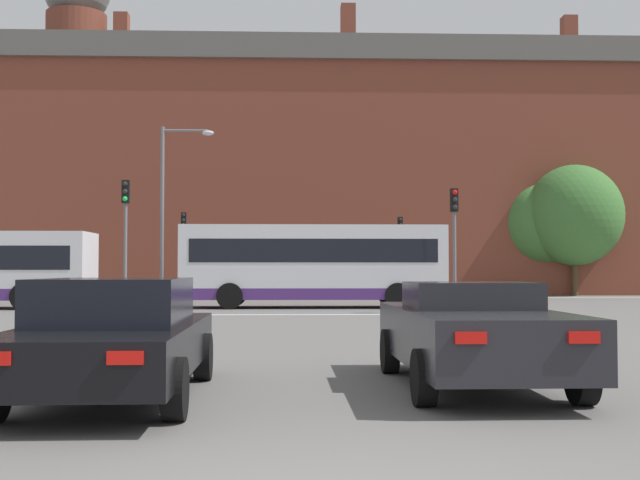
{
  "coord_description": "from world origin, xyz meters",
  "views": [
    {
      "loc": [
        -0.21,
        -4.84,
        1.52
      ],
      "look_at": [
        0.87,
        25.52,
        2.62
      ],
      "focal_mm": 45.0,
      "sensor_mm": 36.0,
      "label": 1
    }
  ],
  "objects_px": {
    "car_saloon_left": "(115,337)",
    "pedestrian_waiting": "(214,277)",
    "car_roadster_right": "(473,332)",
    "traffic_light_far_left": "(184,241)",
    "traffic_light_near_right": "(454,229)",
    "pedestrian_walking_east": "(257,281)",
    "traffic_light_far_right": "(400,244)",
    "bus_crossing_lead": "(313,264)",
    "street_lamp_junction": "(171,196)",
    "traffic_light_near_left": "(125,224)"
  },
  "relations": [
    {
      "from": "bus_crossing_lead",
      "to": "traffic_light_far_left",
      "type": "distance_m",
      "value": 11.59
    },
    {
      "from": "traffic_light_near_right",
      "to": "traffic_light_far_left",
      "type": "xyz_separation_m",
      "value": [
        -11.12,
        13.98,
        0.08
      ]
    },
    {
      "from": "car_roadster_right",
      "to": "street_lamp_junction",
      "type": "xyz_separation_m",
      "value": [
        -7.41,
        23.47,
        3.88
      ]
    },
    {
      "from": "pedestrian_waiting",
      "to": "pedestrian_walking_east",
      "type": "height_order",
      "value": "pedestrian_waiting"
    },
    {
      "from": "street_lamp_junction",
      "to": "traffic_light_near_left",
      "type": "bearing_deg",
      "value": -96.35
    },
    {
      "from": "traffic_light_far_right",
      "to": "pedestrian_waiting",
      "type": "height_order",
      "value": "traffic_light_far_right"
    },
    {
      "from": "traffic_light_near_left",
      "to": "pedestrian_waiting",
      "type": "height_order",
      "value": "traffic_light_near_left"
    },
    {
      "from": "car_saloon_left",
      "to": "traffic_light_near_right",
      "type": "distance_m",
      "value": 19.41
    },
    {
      "from": "car_saloon_left",
      "to": "bus_crossing_lead",
      "type": "xyz_separation_m",
      "value": [
        2.93,
        22.09,
        1.01
      ]
    },
    {
      "from": "pedestrian_walking_east",
      "to": "traffic_light_near_right",
      "type": "bearing_deg",
      "value": 8.29
    },
    {
      "from": "car_saloon_left",
      "to": "traffic_light_near_left",
      "type": "bearing_deg",
      "value": 100.47
    },
    {
      "from": "traffic_light_near_left",
      "to": "pedestrian_walking_east",
      "type": "bearing_deg",
      "value": 74.62
    },
    {
      "from": "traffic_light_near_left",
      "to": "car_roadster_right",
      "type": "bearing_deg",
      "value": -65.25
    },
    {
      "from": "bus_crossing_lead",
      "to": "traffic_light_far_left",
      "type": "height_order",
      "value": "traffic_light_far_left"
    },
    {
      "from": "car_roadster_right",
      "to": "traffic_light_near_left",
      "type": "height_order",
      "value": "traffic_light_near_left"
    },
    {
      "from": "pedestrian_waiting",
      "to": "bus_crossing_lead",
      "type": "bearing_deg",
      "value": 30.26
    },
    {
      "from": "bus_crossing_lead",
      "to": "traffic_light_far_right",
      "type": "bearing_deg",
      "value": -26.01
    },
    {
      "from": "car_saloon_left",
      "to": "bus_crossing_lead",
      "type": "bearing_deg",
      "value": 81.59
    },
    {
      "from": "car_roadster_right",
      "to": "traffic_light_far_left",
      "type": "xyz_separation_m",
      "value": [
        -7.88,
        30.92,
        2.26
      ]
    },
    {
      "from": "traffic_light_far_left",
      "to": "car_roadster_right",
      "type": "bearing_deg",
      "value": -75.71
    },
    {
      "from": "traffic_light_near_right",
      "to": "pedestrian_walking_east",
      "type": "height_order",
      "value": "traffic_light_near_right"
    },
    {
      "from": "traffic_light_near_right",
      "to": "traffic_light_far_right",
      "type": "xyz_separation_m",
      "value": [
        0.07,
        14.24,
        -0.03
      ]
    },
    {
      "from": "traffic_light_far_left",
      "to": "traffic_light_far_right",
      "type": "bearing_deg",
      "value": 1.33
    },
    {
      "from": "car_roadster_right",
      "to": "pedestrian_walking_east",
      "type": "bearing_deg",
      "value": 96.97
    },
    {
      "from": "traffic_light_far_right",
      "to": "street_lamp_junction",
      "type": "distance_m",
      "value": 13.32
    },
    {
      "from": "car_saloon_left",
      "to": "pedestrian_waiting",
      "type": "height_order",
      "value": "pedestrian_waiting"
    },
    {
      "from": "car_roadster_right",
      "to": "traffic_light_far_left",
      "type": "distance_m",
      "value": 31.99
    },
    {
      "from": "car_roadster_right",
      "to": "traffic_light_near_right",
      "type": "distance_m",
      "value": 17.39
    },
    {
      "from": "traffic_light_far_left",
      "to": "bus_crossing_lead",
      "type": "bearing_deg",
      "value": -56.31
    },
    {
      "from": "car_roadster_right",
      "to": "bus_crossing_lead",
      "type": "xyz_separation_m",
      "value": [
        -1.49,
        21.33,
        1.03
      ]
    },
    {
      "from": "car_roadster_right",
      "to": "traffic_light_near_right",
      "type": "relative_size",
      "value": 1.09
    },
    {
      "from": "street_lamp_junction",
      "to": "pedestrian_waiting",
      "type": "distance_m",
      "value": 9.77
    },
    {
      "from": "traffic_light_near_right",
      "to": "pedestrian_waiting",
      "type": "distance_m",
      "value": 18.48
    },
    {
      "from": "bus_crossing_lead",
      "to": "traffic_light_near_left",
      "type": "relative_size",
      "value": 2.24
    },
    {
      "from": "car_roadster_right",
      "to": "traffic_light_near_left",
      "type": "xyz_separation_m",
      "value": [
        -8.07,
        17.51,
        2.36
      ]
    },
    {
      "from": "car_saloon_left",
      "to": "traffic_light_far_left",
      "type": "bearing_deg",
      "value": 95.38
    },
    {
      "from": "traffic_light_near_right",
      "to": "traffic_light_near_left",
      "type": "xyz_separation_m",
      "value": [
        -11.32,
        0.56,
        0.19
      ]
    },
    {
      "from": "traffic_light_near_right",
      "to": "traffic_light_near_left",
      "type": "height_order",
      "value": "traffic_light_near_left"
    },
    {
      "from": "car_saloon_left",
      "to": "car_roadster_right",
      "type": "distance_m",
      "value": 4.48
    },
    {
      "from": "street_lamp_junction",
      "to": "car_saloon_left",
      "type": "bearing_deg",
      "value": -82.96
    },
    {
      "from": "traffic_light_far_left",
      "to": "pedestrian_walking_east",
      "type": "distance_m",
      "value": 4.32
    },
    {
      "from": "traffic_light_far_right",
      "to": "traffic_light_far_left",
      "type": "bearing_deg",
      "value": -178.67
    },
    {
      "from": "car_saloon_left",
      "to": "traffic_light_far_right",
      "type": "relative_size",
      "value": 1.14
    },
    {
      "from": "traffic_light_far_left",
      "to": "pedestrian_walking_east",
      "type": "xyz_separation_m",
      "value": [
        3.71,
        0.8,
        -2.05
      ]
    },
    {
      "from": "pedestrian_waiting",
      "to": "street_lamp_junction",
      "type": "bearing_deg",
      "value": 0.44
    },
    {
      "from": "traffic_light_near_left",
      "to": "car_saloon_left",
      "type": "bearing_deg",
      "value": -78.68
    },
    {
      "from": "car_roadster_right",
      "to": "traffic_light_far_left",
      "type": "relative_size",
      "value": 1.06
    },
    {
      "from": "traffic_light_far_left",
      "to": "pedestrian_waiting",
      "type": "height_order",
      "value": "traffic_light_far_left"
    },
    {
      "from": "traffic_light_far_right",
      "to": "pedestrian_walking_east",
      "type": "relative_size",
      "value": 2.71
    },
    {
      "from": "car_roadster_right",
      "to": "pedestrian_waiting",
      "type": "distance_m",
      "value": 33.19
    }
  ]
}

